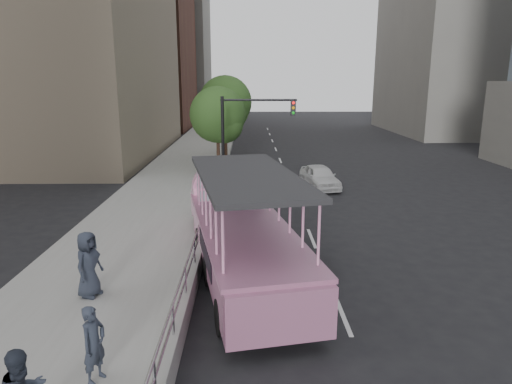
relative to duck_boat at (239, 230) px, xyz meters
The scene contains 14 objects.
ground 2.53m from the duck_boat, 34.68° to the right, with size 160.00×160.00×0.00m, color black.
sidewalk 9.68m from the duck_boat, 114.32° to the left, with size 5.50×80.00×0.30m, color #9C9D97.
kerb_wall 1.73m from the duck_boat, 150.22° to the left, with size 0.24×30.00×0.36m, color gray.
guardrail 1.54m from the duck_boat, 150.22° to the left, with size 0.07×22.00×0.71m.
duck_boat is the anchor object (origin of this frame).
car 12.28m from the duck_boat, 68.88° to the left, with size 1.57×3.90×1.33m, color silver.
pedestrian_near 6.83m from the duck_boat, 113.08° to the right, with size 0.58×0.38×1.58m, color #2B3240.
pedestrian_far 4.79m from the duck_boat, 146.89° to the right, with size 0.89×0.58×1.83m, color #2B3240.
parking_sign 2.81m from the duck_boat, 115.70° to the left, with size 0.21×0.56×2.62m.
traffic_signal 11.48m from the duck_boat, 89.56° to the left, with size 4.20×0.32×5.20m.
street_tree_near 14.98m from the duck_boat, 95.88° to the left, with size 3.52×3.52×5.72m.
street_tree_far 20.95m from the duck_boat, 93.63° to the left, with size 3.97×3.97×6.45m.
midrise_brick 50.86m from the duck_boat, 109.12° to the left, with size 18.00×16.00×26.00m, color brown.
midrise_stone_b 64.94m from the duck_boat, 102.76° to the left, with size 16.00×14.00×20.00m, color slate.
Camera 1 is at (-1.47, -12.92, 6.02)m, focal length 32.00 mm.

